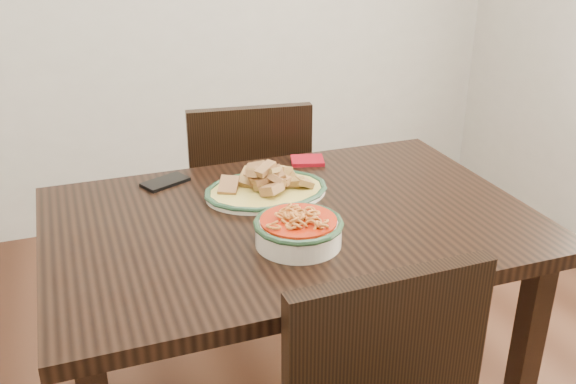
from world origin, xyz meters
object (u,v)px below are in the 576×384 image
object	(u,v)px
dining_table	(291,246)
smartphone	(165,182)
noodle_bowl	(298,228)
chair_far	(247,201)
fish_plate	(266,180)

from	to	relation	value
dining_table	smartphone	world-z (taller)	smartphone
noodle_bowl	smartphone	xyz separation A→B (m)	(-0.24, 0.48, -0.04)
dining_table	noodle_bowl	distance (m)	0.21
chair_far	smartphone	world-z (taller)	chair_far
dining_table	fish_plate	distance (m)	0.20
chair_far	noodle_bowl	bearing A→B (deg)	89.71
dining_table	fish_plate	bearing A→B (deg)	96.85
dining_table	chair_far	bearing A→B (deg)	84.07
noodle_bowl	fish_plate	bearing A→B (deg)	86.62
chair_far	smartphone	bearing A→B (deg)	50.03
dining_table	fish_plate	xyz separation A→B (m)	(-0.02, 0.15, 0.14)
dining_table	smartphone	distance (m)	0.44
fish_plate	noodle_bowl	distance (m)	0.30
chair_far	fish_plate	size ratio (longest dim) A/B	2.57
chair_far	fish_plate	xyz separation A→B (m)	(-0.08, -0.49, 0.30)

